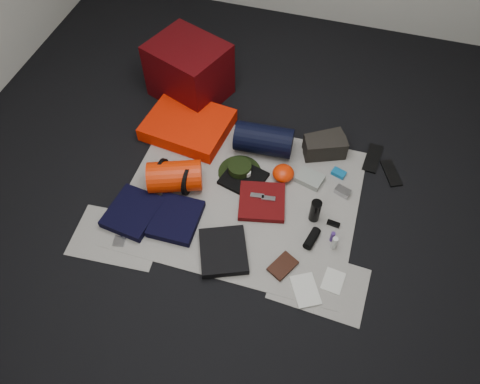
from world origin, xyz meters
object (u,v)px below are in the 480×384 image
(stuff_sack, at_px, (175,177))
(paperback_book, at_px, (283,266))
(red_cabinet, at_px, (189,71))
(water_bottle, at_px, (315,211))
(sleeping_pad, at_px, (188,125))
(compact_camera, at_px, (343,192))
(navy_duffel, at_px, (264,140))

(stuff_sack, xyz_separation_m, paperback_book, (0.88, -0.41, -0.10))
(red_cabinet, xyz_separation_m, water_bottle, (1.22, -0.94, -0.14))
(sleeping_pad, relative_size, compact_camera, 5.77)
(water_bottle, bearing_deg, compact_camera, 59.75)
(red_cabinet, height_order, stuff_sack, red_cabinet)
(sleeping_pad, bearing_deg, paperback_book, -43.89)
(red_cabinet, relative_size, navy_duffel, 1.32)
(red_cabinet, distance_m, sleeping_pad, 0.46)
(navy_duffel, bearing_deg, sleeping_pad, 173.32)
(compact_camera, bearing_deg, water_bottle, -100.42)
(stuff_sack, xyz_separation_m, compact_camera, (1.15, 0.27, -0.09))
(sleeping_pad, height_order, water_bottle, water_bottle)
(water_bottle, distance_m, paperback_book, 0.44)
(sleeping_pad, xyz_separation_m, compact_camera, (1.25, -0.27, -0.03))
(stuff_sack, distance_m, water_bottle, 0.99)
(compact_camera, height_order, paperback_book, compact_camera)
(navy_duffel, relative_size, compact_camera, 3.98)
(navy_duffel, relative_size, water_bottle, 2.34)
(navy_duffel, height_order, paperback_book, navy_duffel)
(red_cabinet, distance_m, compact_camera, 1.55)
(stuff_sack, height_order, compact_camera, stuff_sack)
(sleeping_pad, distance_m, navy_duffel, 0.62)
(red_cabinet, xyz_separation_m, sleeping_pad, (0.13, -0.41, -0.17))
(compact_camera, bearing_deg, stuff_sack, -146.81)
(red_cabinet, height_order, navy_duffel, red_cabinet)
(sleeping_pad, xyz_separation_m, stuff_sack, (0.11, -0.54, 0.05))
(red_cabinet, relative_size, sleeping_pad, 0.91)
(sleeping_pad, bearing_deg, compact_camera, -12.03)
(compact_camera, distance_m, paperback_book, 0.73)
(navy_duffel, xyz_separation_m, compact_camera, (0.64, -0.24, -0.09))
(red_cabinet, bearing_deg, compact_camera, -5.17)
(stuff_sack, bearing_deg, water_bottle, 0.57)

